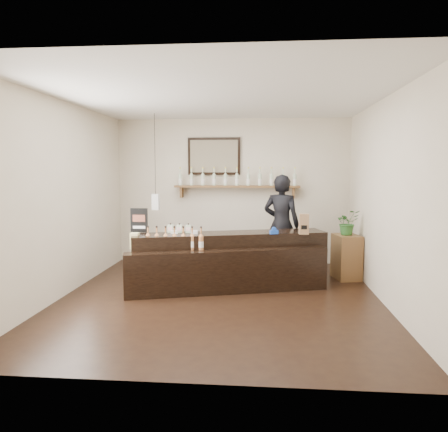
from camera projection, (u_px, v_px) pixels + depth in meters
name	position (u px, v px, depth m)	size (l,w,h in m)	color
ground	(220.00, 298.00, 6.19)	(5.00, 5.00, 0.00)	black
room_shell	(219.00, 178.00, 6.01)	(5.00, 5.00, 5.00)	beige
back_wall_decor	(224.00, 173.00, 8.37)	(2.66, 0.96, 1.69)	brown
counter	(229.00, 262.00, 6.73)	(3.05, 1.62, 0.99)	black
promo_sign	(139.00, 220.00, 6.81)	(0.27, 0.03, 0.38)	black
paper_bag	(304.00, 224.00, 6.62)	(0.15, 0.11, 0.31)	olive
tape_dispenser	(274.00, 231.00, 6.64)	(0.14, 0.09, 0.11)	#1A48B6
side_cabinet	(346.00, 257.00, 7.28)	(0.46, 0.57, 0.74)	brown
potted_plant	(347.00, 222.00, 7.22)	(0.37, 0.32, 0.42)	#2B5F26
shopkeeper	(281.00, 218.00, 7.54)	(0.72, 0.47, 1.97)	black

